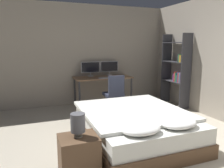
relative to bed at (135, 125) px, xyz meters
The scene contains 11 objects.
wall_back 2.94m from the bed, 85.07° to the left, with size 12.00×0.06×2.70m.
bed is the anchor object (origin of this frame).
nightstand 1.31m from the bed, 149.02° to the right, with size 0.48×0.41×0.51m.
bedside_lamp 1.38m from the bed, 149.02° to the right, with size 0.18×0.18×0.30m.
desk 2.36m from the bed, 85.05° to the left, with size 1.52×0.69×0.78m.
monitor_left 2.66m from the bed, 91.66° to the left, with size 0.52×0.16×0.40m.
monitor_right 2.70m from the bed, 79.47° to the left, with size 0.52×0.16×0.40m.
keyboard 2.14m from the bed, 84.49° to the left, with size 0.38×0.13×0.02m.
computer_mouse 2.19m from the bed, 76.98° to the left, with size 0.07×0.05×0.04m.
office_chair 1.64m from the bed, 81.11° to the left, with size 0.52×0.52×0.92m.
bookshelf 2.60m from the bed, 36.85° to the left, with size 0.31×0.85×1.91m.
Camera 1 is at (-1.88, -1.87, 1.63)m, focal length 35.00 mm.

